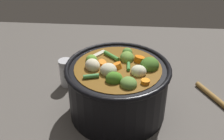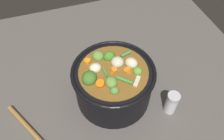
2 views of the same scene
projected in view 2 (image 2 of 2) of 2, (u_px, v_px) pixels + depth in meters
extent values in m
plane|color=#514C47|center=(113.00, 96.00, 0.78)|extent=(1.10, 1.10, 0.00)
cylinder|color=black|center=(113.00, 85.00, 0.73)|extent=(0.24, 0.24, 0.13)
torus|color=black|center=(113.00, 71.00, 0.68)|extent=(0.26, 0.26, 0.01)
cylinder|color=brown|center=(113.00, 84.00, 0.73)|extent=(0.21, 0.21, 0.13)
ellipsoid|color=#426F26|center=(89.00, 78.00, 0.65)|extent=(0.06, 0.06, 0.04)
ellipsoid|color=olive|center=(111.00, 82.00, 0.64)|extent=(0.04, 0.04, 0.03)
ellipsoid|color=#5C8D3C|center=(114.00, 91.00, 0.63)|extent=(0.03, 0.03, 0.03)
ellipsoid|color=#468024|center=(109.00, 56.00, 0.71)|extent=(0.04, 0.04, 0.03)
ellipsoid|color=olive|center=(98.00, 56.00, 0.71)|extent=(0.05, 0.05, 0.03)
ellipsoid|color=#639A34|center=(138.00, 71.00, 0.67)|extent=(0.04, 0.04, 0.03)
cylinder|color=orange|center=(100.00, 84.00, 0.64)|extent=(0.04, 0.04, 0.02)
cylinder|color=orange|center=(128.00, 71.00, 0.67)|extent=(0.03, 0.03, 0.02)
cylinder|color=orange|center=(87.00, 61.00, 0.70)|extent=(0.03, 0.03, 0.01)
cylinder|color=orange|center=(114.00, 70.00, 0.67)|extent=(0.03, 0.03, 0.02)
ellipsoid|color=beige|center=(131.00, 63.00, 0.69)|extent=(0.05, 0.05, 0.03)
ellipsoid|color=beige|center=(95.00, 68.00, 0.67)|extent=(0.04, 0.04, 0.03)
ellipsoid|color=beige|center=(117.00, 62.00, 0.69)|extent=(0.04, 0.04, 0.03)
cylinder|color=#3D813A|center=(106.00, 73.00, 0.67)|extent=(0.03, 0.01, 0.01)
cylinder|color=#418937|center=(125.00, 80.00, 0.65)|extent=(0.04, 0.04, 0.01)
cylinder|color=#418644|center=(126.00, 54.00, 0.71)|extent=(0.02, 0.04, 0.01)
cube|color=beige|center=(137.00, 81.00, 0.65)|extent=(0.04, 0.03, 0.01)
cylinder|color=olive|center=(29.00, 129.00, 0.70)|extent=(0.20, 0.12, 0.01)
cylinder|color=silver|center=(171.00, 104.00, 0.72)|extent=(0.04, 0.04, 0.07)
cylinder|color=#B7B7BC|center=(174.00, 97.00, 0.69)|extent=(0.04, 0.04, 0.02)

